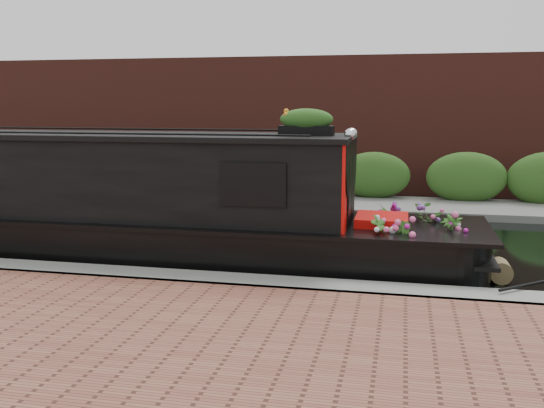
# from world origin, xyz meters

# --- Properties ---
(ground) EXTENTS (80.00, 80.00, 0.00)m
(ground) POSITION_xyz_m (0.00, 0.00, 0.00)
(ground) COLOR black
(ground) RESTS_ON ground
(near_bank_coping) EXTENTS (40.00, 0.60, 0.50)m
(near_bank_coping) POSITION_xyz_m (0.00, -3.30, 0.00)
(near_bank_coping) COLOR gray
(near_bank_coping) RESTS_ON ground
(far_bank_path) EXTENTS (40.00, 2.40, 0.34)m
(far_bank_path) POSITION_xyz_m (0.00, 4.20, 0.00)
(far_bank_path) COLOR slate
(far_bank_path) RESTS_ON ground
(far_hedge) EXTENTS (40.00, 1.10, 2.80)m
(far_hedge) POSITION_xyz_m (0.00, 5.10, 0.00)
(far_hedge) COLOR #2D561C
(far_hedge) RESTS_ON ground
(far_brick_wall) EXTENTS (40.00, 1.00, 8.00)m
(far_brick_wall) POSITION_xyz_m (0.00, 7.20, 0.00)
(far_brick_wall) COLOR #58251D
(far_brick_wall) RESTS_ON ground
(narrowboat) EXTENTS (11.81, 2.08, 2.78)m
(narrowboat) POSITION_xyz_m (-1.89, -1.78, 0.82)
(narrowboat) COLOR black
(narrowboat) RESTS_ON ground
(rope_fender) EXTENTS (0.33, 0.40, 0.33)m
(rope_fender) POSITION_xyz_m (4.44, -1.78, 0.17)
(rope_fender) COLOR brown
(rope_fender) RESTS_ON ground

